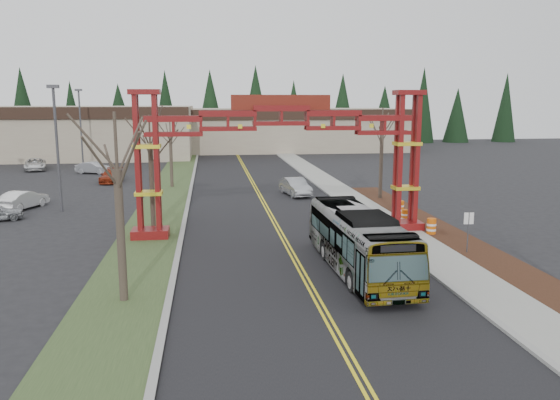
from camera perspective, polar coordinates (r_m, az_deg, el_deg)
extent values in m
plane|color=black|center=(17.62, 8.13, -17.57)|extent=(200.00, 200.00, 0.00)
cube|color=black|center=(41.04, -1.18, -1.26)|extent=(12.00, 110.00, 0.02)
cube|color=yellow|center=(41.03, -1.35, -1.25)|extent=(0.12, 100.00, 0.01)
cube|color=yellow|center=(41.05, -1.01, -1.24)|extent=(0.12, 100.00, 0.01)
cube|color=gray|center=(42.13, 7.16, -0.95)|extent=(0.30, 110.00, 0.15)
cube|color=gray|center=(42.51, 9.06, -0.90)|extent=(2.60, 110.00, 0.14)
cube|color=#311D10|center=(30.03, 22.04, -6.24)|extent=(2.60, 50.00, 0.12)
cube|color=#344A25|center=(40.97, -12.38, -1.48)|extent=(4.00, 110.00, 0.08)
cube|color=gray|center=(40.84, -9.79, -1.38)|extent=(0.30, 110.00, 0.15)
cube|color=maroon|center=(34.11, -13.37, -3.42)|extent=(2.20, 1.60, 0.60)
cube|color=maroon|center=(33.10, -14.69, 3.67)|extent=(0.28, 0.28, 8.00)
cube|color=maroon|center=(32.98, -12.79, 3.73)|extent=(0.28, 0.28, 8.00)
cube|color=maroon|center=(33.79, -14.54, 3.81)|extent=(0.28, 0.28, 8.00)
cube|color=maroon|center=(33.67, -12.68, 3.87)|extent=(0.28, 0.28, 8.00)
cube|color=yellow|center=(33.62, -13.55, 0.72)|extent=(1.60, 1.10, 0.22)
cube|color=yellow|center=(33.29, -13.75, 5.48)|extent=(1.60, 1.10, 0.22)
cube|color=maroon|center=(33.19, -13.99, 10.91)|extent=(1.80, 1.20, 0.30)
cube|color=maroon|center=(36.09, 12.80, -2.65)|extent=(2.20, 1.60, 0.60)
cube|color=maroon|center=(34.89, 12.43, 4.09)|extent=(0.28, 0.28, 8.00)
cube|color=maroon|center=(35.27, 14.12, 4.09)|extent=(0.28, 0.28, 8.00)
cube|color=maroon|center=(35.54, 12.05, 4.21)|extent=(0.28, 0.28, 8.00)
cube|color=maroon|center=(35.92, 13.71, 4.21)|extent=(0.28, 0.28, 8.00)
cube|color=yellow|center=(35.63, 12.96, 1.27)|extent=(1.60, 1.10, 0.22)
cube|color=yellow|center=(35.31, 13.14, 5.76)|extent=(1.60, 1.10, 0.22)
cube|color=maroon|center=(35.22, 13.36, 10.88)|extent=(1.80, 1.20, 0.30)
cube|color=maroon|center=(33.28, 0.10, 9.05)|extent=(16.00, 0.90, 1.00)
cube|color=maroon|center=(33.31, 0.10, 7.50)|extent=(16.00, 0.90, 0.60)
cube|color=maroon|center=(33.27, 0.10, 10.17)|extent=(6.00, 0.25, 0.90)
cube|color=#A08E7A|center=(90.80, -23.97, 6.56)|extent=(46.00, 22.00, 7.50)
cube|color=black|center=(80.12, -26.36, 8.12)|extent=(46.00, 0.40, 1.60)
cube|color=#A08E7A|center=(96.18, 1.19, 7.44)|extent=(38.00, 20.00, 7.00)
cube|color=black|center=(86.11, 2.21, 8.90)|extent=(38.00, 0.40, 1.60)
cone|color=black|center=(112.17, -25.15, 8.42)|extent=(5.60, 5.60, 13.00)
cylinder|color=#382D26|center=(112.40, -24.93, 5.52)|extent=(0.80, 0.80, 1.60)
cone|color=black|center=(109.91, -20.89, 8.69)|extent=(5.60, 5.60, 13.00)
cylinder|color=#382D26|center=(110.15, -20.70, 5.73)|extent=(0.80, 0.80, 1.60)
cone|color=black|center=(108.29, -16.46, 8.93)|extent=(5.60, 5.60, 13.00)
cylinder|color=#382D26|center=(108.52, -16.30, 5.92)|extent=(0.80, 0.80, 1.60)
cone|color=black|center=(107.31, -11.92, 9.12)|extent=(5.60, 5.60, 13.00)
cylinder|color=#382D26|center=(107.55, -11.80, 6.08)|extent=(0.80, 0.80, 1.60)
cone|color=black|center=(107.00, -7.32, 9.25)|extent=(5.60, 5.60, 13.00)
cylinder|color=#382D26|center=(107.24, -7.25, 6.20)|extent=(0.80, 0.80, 1.60)
cone|color=black|center=(107.36, -2.71, 9.32)|extent=(5.60, 5.60, 13.00)
cylinder|color=#382D26|center=(107.60, -2.69, 6.29)|extent=(0.80, 0.80, 1.60)
cone|color=black|center=(108.39, 1.83, 9.34)|extent=(5.60, 5.60, 13.00)
cylinder|color=#382D26|center=(108.63, 1.81, 6.33)|extent=(0.80, 0.80, 1.60)
cone|color=black|center=(110.07, 6.26, 9.30)|extent=(5.60, 5.60, 13.00)
cylinder|color=#382D26|center=(110.31, 6.20, 6.34)|extent=(0.80, 0.80, 1.60)
cone|color=black|center=(112.37, 10.53, 9.21)|extent=(5.60, 5.60, 13.00)
cylinder|color=#382D26|center=(112.60, 10.43, 6.31)|extent=(0.80, 0.80, 1.60)
cone|color=black|center=(115.26, 14.60, 9.07)|extent=(5.60, 5.60, 13.00)
cylinder|color=#382D26|center=(115.48, 14.48, 6.25)|extent=(0.80, 0.80, 1.60)
cone|color=black|center=(118.68, 18.46, 8.90)|extent=(5.60, 5.60, 13.00)
cylinder|color=#382D26|center=(118.90, 18.31, 6.16)|extent=(0.80, 0.80, 1.60)
cone|color=black|center=(122.60, 22.08, 8.71)|extent=(5.60, 5.60, 13.00)
cylinder|color=#382D26|center=(122.81, 21.90, 6.05)|extent=(0.80, 0.80, 1.60)
imported|color=#B9BDC2|center=(26.82, 8.19, -4.28)|extent=(2.84, 10.97, 3.04)
imported|color=#A5A8AD|center=(48.25, 1.62, 1.39)|extent=(2.45, 4.90, 1.54)
imported|color=white|center=(46.63, -25.25, 0.03)|extent=(2.98, 4.62, 1.44)
imported|color=maroon|center=(58.80, -17.19, 2.44)|extent=(2.00, 4.71, 1.36)
imported|color=#A5A7AD|center=(66.54, -18.89, 3.21)|extent=(4.38, 3.01, 1.37)
imported|color=silver|center=(72.51, -24.22, 3.42)|extent=(3.65, 5.61, 1.44)
cylinder|color=#382D26|center=(23.18, -16.30, -3.70)|extent=(0.35, 0.35, 5.54)
cylinder|color=#382D26|center=(22.59, -16.79, 5.83)|extent=(0.13, 0.13, 2.38)
cylinder|color=#382D26|center=(35.48, -13.23, 1.09)|extent=(0.30, 0.30, 5.43)
cylinder|color=#382D26|center=(35.10, -13.47, 6.99)|extent=(0.11, 0.11, 2.08)
cylinder|color=#382D26|center=(53.61, -11.30, 3.90)|extent=(0.31, 0.31, 4.92)
cylinder|color=#382D26|center=(53.35, -11.43, 7.54)|extent=(0.11, 0.11, 2.10)
cylinder|color=#382D26|center=(46.82, 10.51, 3.50)|extent=(0.31, 0.31, 5.67)
cylinder|color=#382D26|center=(46.54, 10.66, 8.16)|extent=(0.12, 0.12, 2.13)
cylinder|color=#3F3F44|center=(43.96, -22.23, 4.78)|extent=(0.20, 0.20, 9.18)
cube|color=#3F3F44|center=(43.83, -22.65, 10.90)|extent=(0.82, 0.41, 0.26)
cylinder|color=#3F3F44|center=(74.45, -20.09, 6.99)|extent=(0.21, 0.21, 9.53)
cube|color=#3F3F44|center=(74.39, -20.32, 10.73)|extent=(0.85, 0.42, 0.26)
cylinder|color=#3F3F44|center=(31.26, 19.04, -3.33)|extent=(0.06, 0.06, 2.32)
cube|color=white|center=(31.08, 19.13, -1.82)|extent=(0.53, 0.09, 0.63)
cylinder|color=#D5590B|center=(35.10, 15.53, -2.74)|extent=(0.56, 0.56, 1.08)
cylinder|color=white|center=(35.06, 15.55, -2.48)|extent=(0.58, 0.58, 0.13)
cylinder|color=white|center=(35.13, 15.52, -2.99)|extent=(0.58, 0.58, 0.13)
cylinder|color=#D5590B|center=(38.13, 12.94, -1.70)|extent=(0.50, 0.50, 0.96)
cylinder|color=white|center=(38.11, 12.94, -1.48)|extent=(0.52, 0.52, 0.11)
cylinder|color=white|center=(38.16, 12.93, -1.91)|extent=(0.52, 0.52, 0.11)
cylinder|color=#D5590B|center=(40.93, 12.44, -0.80)|extent=(0.54, 0.54, 1.05)
cylinder|color=white|center=(40.90, 12.45, -0.59)|extent=(0.56, 0.56, 0.13)
cylinder|color=white|center=(40.96, 12.43, -1.02)|extent=(0.56, 0.56, 0.13)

